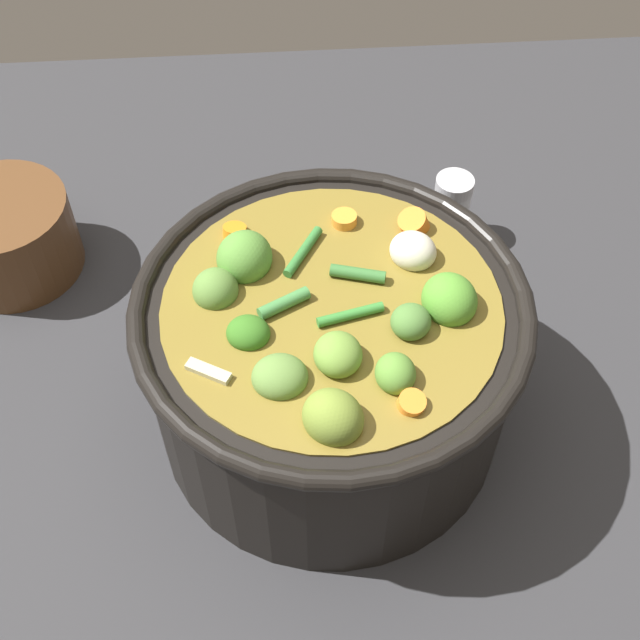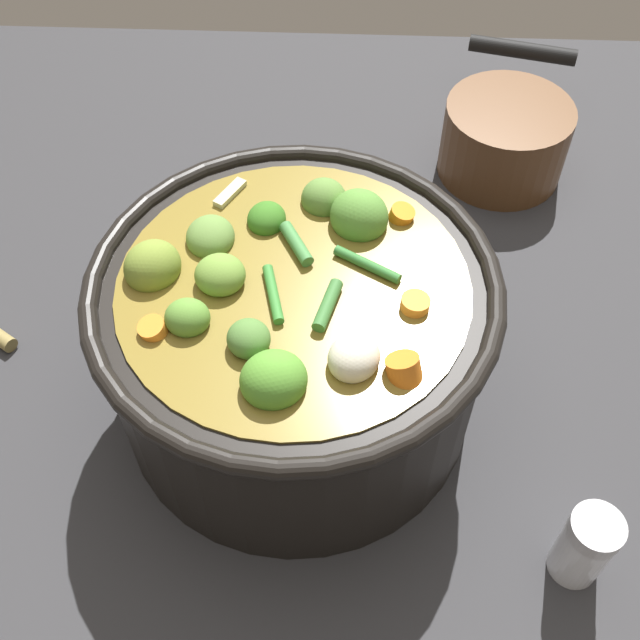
{
  "view_description": "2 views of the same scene",
  "coord_description": "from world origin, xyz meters",
  "views": [
    {
      "loc": [
        -0.04,
        -0.39,
        0.61
      ],
      "look_at": [
        -0.01,
        0.01,
        0.12
      ],
      "focal_mm": 46.65,
      "sensor_mm": 36.0,
      "label": 1
    },
    {
      "loc": [
        0.35,
        0.03,
        0.56
      ],
      "look_at": [
        0.02,
        0.02,
        0.13
      ],
      "focal_mm": 43.59,
      "sensor_mm": 36.0,
      "label": 2
    }
  ],
  "objects": [
    {
      "name": "ground_plane",
      "position": [
        0.0,
        0.0,
        0.0
      ],
      "size": [
        1.1,
        1.1,
        0.0
      ],
      "primitive_type": "plane",
      "color": "#2D2D30"
    },
    {
      "name": "cooking_pot",
      "position": [
        -0.0,
        -0.0,
        0.08
      ],
      "size": [
        0.3,
        0.3,
        0.17
      ],
      "color": "black",
      "rests_on": "ground_plane"
    },
    {
      "name": "salt_shaker",
      "position": [
        0.14,
        0.21,
        0.04
      ],
      "size": [
        0.04,
        0.04,
        0.07
      ],
      "color": "silver",
      "rests_on": "ground_plane"
    },
    {
      "name": "small_saucepan",
      "position": [
        -0.3,
        0.2,
        0.04
      ],
      "size": [
        0.21,
        0.15,
        0.08
      ],
      "color": "brown",
      "rests_on": "ground_plane"
    }
  ]
}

